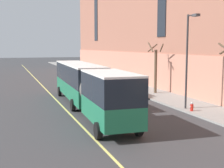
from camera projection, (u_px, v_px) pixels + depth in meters
ground_plane at (118, 124)px, 21.07m from camera, size 260.00×260.00×0.00m
sidewalk at (198, 107)px, 26.61m from camera, size 4.18×160.00×0.15m
city_bus at (87, 84)px, 25.83m from camera, size 3.35×19.67×3.67m
parked_car_white_2 at (130, 90)px, 32.15m from camera, size 2.03×4.26×1.56m
parked_car_black_3 at (92, 76)px, 46.51m from camera, size 1.99×4.54×1.56m
street_tree_far_uptown at (155, 68)px, 34.10m from camera, size 1.59×1.59×5.53m
street_lamp at (188, 52)px, 25.03m from camera, size 0.36×1.48×7.63m
fire_hydrant at (192, 107)px, 24.72m from camera, size 0.42×0.24×0.72m
lane_centerline at (73, 118)px, 23.10m from camera, size 0.16×140.00×0.01m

